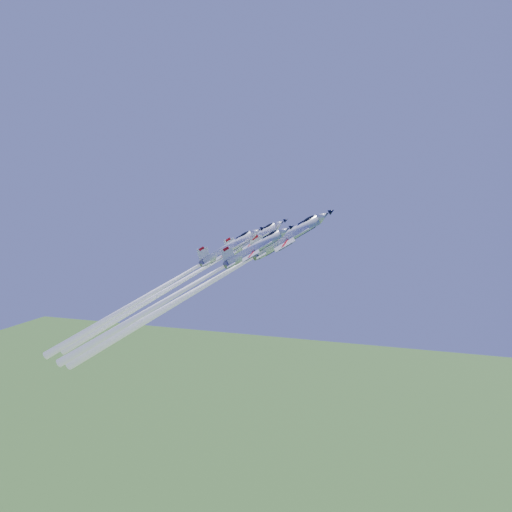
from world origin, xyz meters
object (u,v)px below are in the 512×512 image
(jet_left, at_px, (179,283))
(jet_slot, at_px, (159,289))
(jet_right, at_px, (181,292))
(jet_lead, at_px, (206,285))

(jet_left, relative_size, jet_slot, 1.10)
(jet_left, height_order, jet_right, jet_left)
(jet_right, bearing_deg, jet_left, -174.26)
(jet_lead, relative_size, jet_left, 1.12)
(jet_right, height_order, jet_slot, jet_right)
(jet_lead, xyz_separation_m, jet_slot, (-7.40, -4.84, -0.40))
(jet_lead, bearing_deg, jet_left, -141.90)
(jet_left, bearing_deg, jet_slot, -18.44)
(jet_slot, bearing_deg, jet_lead, 101.10)
(jet_right, bearing_deg, jet_slot, -141.27)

